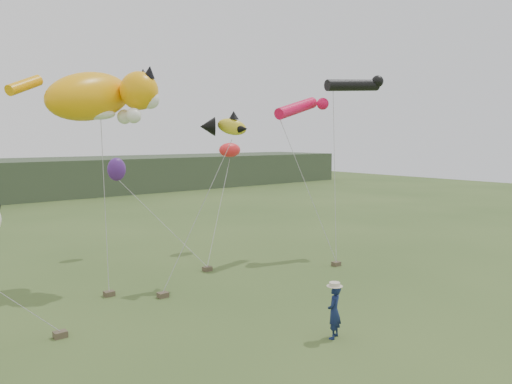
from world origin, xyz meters
The scene contains 7 objects.
ground centered at (0.00, 0.00, 0.00)m, with size 120.00×120.00×0.00m, color #385123.
festival_attendant centered at (-0.33, -2.07, 0.86)m, with size 0.63×0.41×1.72m, color #131F48.
sandbag_anchors centered at (-1.24, 5.21, 0.10)m, with size 14.00×4.03×0.21m.
cat_kite centered at (-3.54, 8.18, 8.09)m, with size 5.81×3.59×2.67m.
fish_kite centered at (0.73, 5.37, 6.84)m, with size 2.33×1.51×1.16m.
tube_kites centered at (8.40, 6.16, 8.61)m, with size 6.53×2.70×2.54m.
misc_kites centered at (2.13, 11.78, 5.17)m, with size 6.93×3.20×2.02m.
Camera 1 is at (-11.92, -12.32, 6.33)m, focal length 35.00 mm.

